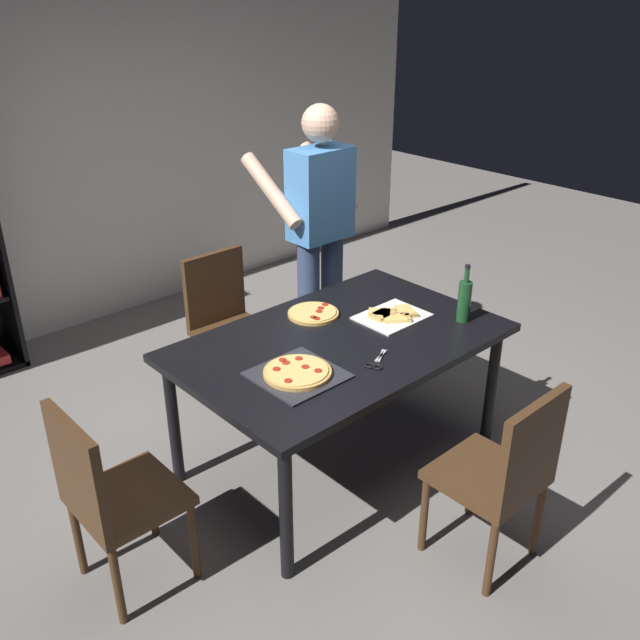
% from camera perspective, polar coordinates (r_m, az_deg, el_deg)
% --- Properties ---
extents(ground_plane, '(12.00, 12.00, 0.00)m').
position_cam_1_polar(ground_plane, '(3.89, 1.52, -11.38)').
color(ground_plane, gray).
extents(back_wall, '(6.40, 0.10, 2.80)m').
position_cam_1_polar(back_wall, '(5.35, -18.60, 14.44)').
color(back_wall, silver).
rests_on(back_wall, ground_plane).
extents(dining_table, '(1.64, 1.05, 0.75)m').
position_cam_1_polar(dining_table, '(3.51, 1.65, -2.53)').
color(dining_table, black).
rests_on(dining_table, ground_plane).
extents(chair_near_camera, '(0.42, 0.42, 0.90)m').
position_cam_1_polar(chair_near_camera, '(3.09, 15.04, -11.89)').
color(chair_near_camera, '#472D19').
rests_on(chair_near_camera, ground_plane).
extents(chair_far_side, '(0.42, 0.42, 0.90)m').
position_cam_1_polar(chair_far_side, '(4.29, -7.77, 0.28)').
color(chair_far_side, '#472D19').
rests_on(chair_far_side, ground_plane).
extents(chair_left_end, '(0.42, 0.42, 0.90)m').
position_cam_1_polar(chair_left_end, '(3.00, -17.13, -13.38)').
color(chair_left_end, '#472D19').
rests_on(chair_left_end, ground_plane).
extents(person_serving_pizza, '(0.55, 0.54, 1.75)m').
position_cam_1_polar(person_serving_pizza, '(4.28, -0.11, 7.49)').
color(person_serving_pizza, '#38476B').
rests_on(person_serving_pizza, ground_plane).
extents(pepperoni_pizza_on_tray, '(0.37, 0.37, 0.04)m').
position_cam_1_polar(pepperoni_pizza_on_tray, '(3.15, -1.88, -4.39)').
color(pepperoni_pizza_on_tray, '#2D2D33').
rests_on(pepperoni_pizza_on_tray, dining_table).
extents(pizza_slices_on_towel, '(0.36, 0.28, 0.03)m').
position_cam_1_polar(pizza_slices_on_towel, '(3.71, 5.98, 0.37)').
color(pizza_slices_on_towel, white).
rests_on(pizza_slices_on_towel, dining_table).
extents(wine_bottle, '(0.07, 0.07, 0.32)m').
position_cam_1_polar(wine_bottle, '(3.69, 11.83, 1.63)').
color(wine_bottle, '#194723').
rests_on(wine_bottle, dining_table).
extents(kitchen_scissors, '(0.20, 0.13, 0.01)m').
position_cam_1_polar(kitchen_scissors, '(3.27, 4.68, -3.51)').
color(kitchen_scissors, silver).
rests_on(kitchen_scissors, dining_table).
extents(second_pizza_plain, '(0.28, 0.28, 0.03)m').
position_cam_1_polar(second_pizza_plain, '(3.72, -0.56, 0.56)').
color(second_pizza_plain, tan).
rests_on(second_pizza_plain, dining_table).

